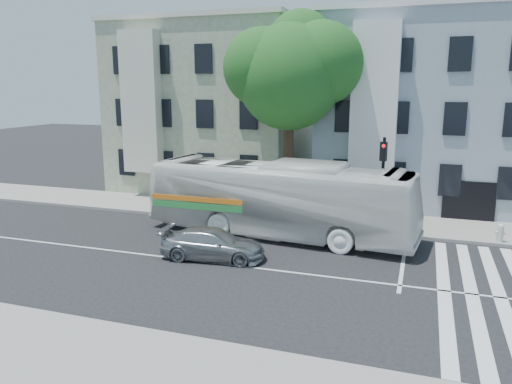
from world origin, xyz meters
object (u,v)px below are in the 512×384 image
at_px(bus, 279,199).
at_px(traffic_signal, 383,171).
at_px(fire_hydrant, 500,233).
at_px(sedan, 213,244).

xyz_separation_m(bus, traffic_signal, (4.52, 2.64, 1.17)).
bearing_deg(fire_hydrant, bus, -169.82).
bearing_deg(sedan, traffic_signal, -49.42).
relative_size(sedan, traffic_signal, 0.94).
xyz_separation_m(sedan, traffic_signal, (6.21, 6.66, 2.35)).
distance_m(bus, sedan, 4.51).
xyz_separation_m(traffic_signal, fire_hydrant, (5.36, -0.87, -2.40)).
relative_size(bus, sedan, 2.98).
bearing_deg(traffic_signal, sedan, -117.79).
height_order(bus, sedan, bus).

